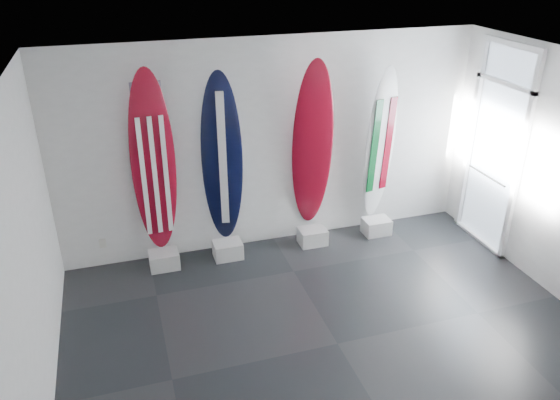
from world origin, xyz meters
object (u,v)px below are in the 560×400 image
object	(u,v)px
surfboard_italy	(380,145)
surfboard_usa	(153,164)
surfboard_navy	(222,160)
surfboard_swiss	(313,147)

from	to	relation	value
surfboard_italy	surfboard_usa	bearing A→B (deg)	166.35
surfboard_italy	surfboard_navy	bearing A→B (deg)	166.35
surfboard_swiss	surfboard_italy	size ratio (longest dim) A/B	1.09
surfboard_swiss	surfboard_italy	world-z (taller)	surfboard_swiss
surfboard_navy	surfboard_swiss	world-z (taller)	surfboard_swiss
surfboard_usa	surfboard_swiss	world-z (taller)	same
surfboard_swiss	surfboard_usa	bearing A→B (deg)	-170.07
surfboard_navy	surfboard_swiss	bearing A→B (deg)	12.84
surfboard_swiss	surfboard_navy	bearing A→B (deg)	-170.07
surfboard_usa	surfboard_swiss	bearing A→B (deg)	-2.79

